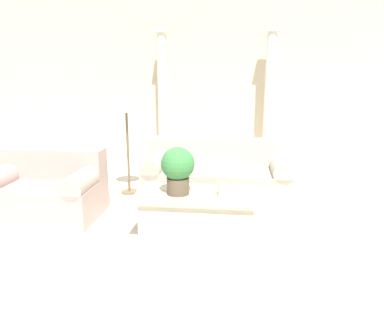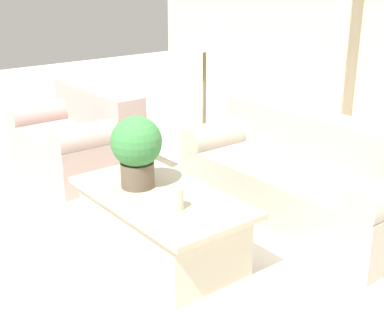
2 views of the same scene
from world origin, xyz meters
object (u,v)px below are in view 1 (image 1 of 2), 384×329
sofa_long (217,175)px  potted_plant (178,168)px  floor_lamp (126,107)px  loveseat (46,189)px  coffee_table (198,213)px

sofa_long → potted_plant: potted_plant is taller
potted_plant → floor_lamp: size_ratio=0.35×
loveseat → floor_lamp: size_ratio=0.91×
sofa_long → potted_plant: size_ratio=3.95×
coffee_table → potted_plant: (-0.21, -0.05, 0.52)m
coffee_table → floor_lamp: 2.04m
sofa_long → coffee_table: (-0.15, -1.29, -0.09)m
sofa_long → loveseat: bearing=-155.5°
coffee_table → floor_lamp: bearing=131.0°
loveseat → coffee_table: 1.96m
sofa_long → floor_lamp: 1.60m
sofa_long → coffee_table: 1.30m
potted_plant → floor_lamp: 1.75m
coffee_table → floor_lamp: (-1.16, 1.33, 1.02)m
sofa_long → potted_plant: bearing=-104.9°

